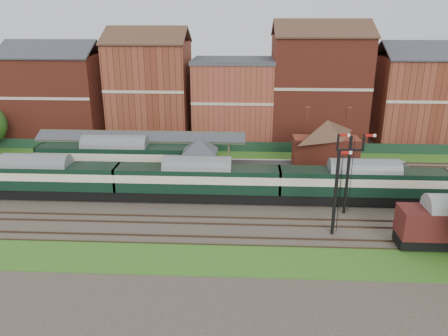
{
  "coord_description": "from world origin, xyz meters",
  "views": [
    {
      "loc": [
        2.0,
        -42.86,
        18.6
      ],
      "look_at": [
        -0.26,
        2.0,
        3.0
      ],
      "focal_mm": 35.0,
      "sensor_mm": 36.0,
      "label": 1
    }
  ],
  "objects_px": {
    "platform_railcar": "(116,158)",
    "goods_van_a": "(436,225)",
    "signal_box": "(200,162)",
    "dmu_train": "(198,180)",
    "semaphore_bracket": "(348,169)"
  },
  "relations": [
    {
      "from": "signal_box",
      "to": "dmu_train",
      "type": "xyz_separation_m",
      "value": [
        0.04,
        -3.25,
        -0.87
      ]
    },
    {
      "from": "platform_railcar",
      "to": "goods_van_a",
      "type": "relative_size",
      "value": 3.06
    },
    {
      "from": "semaphore_bracket",
      "to": "goods_van_a",
      "type": "relative_size",
      "value": 1.33
    },
    {
      "from": "dmu_train",
      "to": "platform_railcar",
      "type": "distance_m",
      "value": 12.4
    },
    {
      "from": "signal_box",
      "to": "platform_railcar",
      "type": "xyz_separation_m",
      "value": [
        -10.52,
        3.25,
        -0.68
      ]
    },
    {
      "from": "goods_van_a",
      "to": "dmu_train",
      "type": "bearing_deg",
      "value": 156.88
    },
    {
      "from": "semaphore_bracket",
      "to": "goods_van_a",
      "type": "bearing_deg",
      "value": -46.93
    },
    {
      "from": "semaphore_bracket",
      "to": "signal_box",
      "type": "bearing_deg",
      "value": 159.08
    },
    {
      "from": "platform_railcar",
      "to": "dmu_train",
      "type": "bearing_deg",
      "value": -31.62
    },
    {
      "from": "signal_box",
      "to": "semaphore_bracket",
      "type": "bearing_deg",
      "value": -20.92
    },
    {
      "from": "dmu_train",
      "to": "goods_van_a",
      "type": "distance_m",
      "value": 22.92
    },
    {
      "from": "signal_box",
      "to": "semaphore_bracket",
      "type": "relative_size",
      "value": 0.73
    },
    {
      "from": "semaphore_bracket",
      "to": "dmu_train",
      "type": "distance_m",
      "value": 15.38
    },
    {
      "from": "signal_box",
      "to": "platform_railcar",
      "type": "relative_size",
      "value": 0.32
    },
    {
      "from": "semaphore_bracket",
      "to": "goods_van_a",
      "type": "distance_m",
      "value": 9.25
    }
  ]
}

